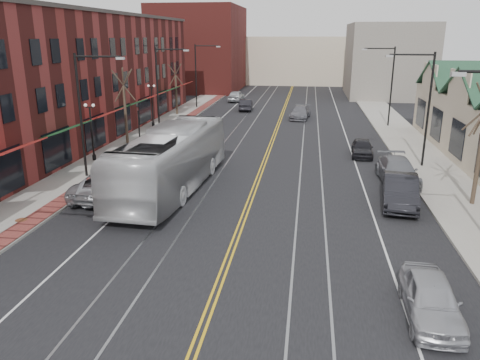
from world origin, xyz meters
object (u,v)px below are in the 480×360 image
(parked_suv, at_px, (110,183))
(parked_car_d, at_px, (362,148))
(parked_car_c, at_px, (397,171))
(parked_car_a, at_px, (431,299))
(parked_car_b, at_px, (400,191))
(transit_bus, at_px, (172,160))

(parked_suv, bearing_deg, parked_car_d, -139.85)
(parked_car_c, xyz_separation_m, parked_car_d, (-1.53, 6.90, -0.11))
(parked_car_a, distance_m, parked_car_d, 22.55)
(parked_car_b, bearing_deg, parked_suv, -169.22)
(parked_car_a, bearing_deg, parked_car_d, 91.84)
(parked_car_a, xyz_separation_m, parked_car_d, (0.00, 22.55, -0.04))
(transit_bus, relative_size, parked_car_d, 3.44)
(parked_suv, bearing_deg, parked_car_a, 149.41)
(parked_car_c, bearing_deg, transit_bus, -167.44)
(parked_car_a, height_order, parked_car_b, parked_car_b)
(parked_car_a, bearing_deg, parked_car_c, 86.24)
(parked_car_a, relative_size, parked_car_b, 0.82)
(parked_car_a, relative_size, parked_car_c, 0.78)
(parked_suv, height_order, parked_car_c, parked_suv)
(parked_car_b, relative_size, parked_car_c, 0.95)
(parked_car_b, relative_size, parked_car_d, 1.29)
(transit_bus, distance_m, parked_car_a, 17.45)
(parked_suv, xyz_separation_m, parked_car_b, (16.80, 0.93, 0.02))
(transit_bus, distance_m, parked_car_c, 14.51)
(parked_suv, xyz_separation_m, parked_car_d, (15.85, 12.18, -0.15))
(parked_car_a, distance_m, parked_car_b, 11.35)
(transit_bus, relative_size, parked_car_c, 2.53)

